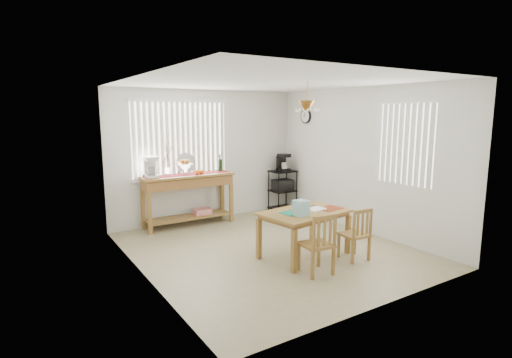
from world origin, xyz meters
TOP-DOWN VIEW (x-y plane):
  - ground at (0.00, 0.00)m, footprint 4.00×4.50m
  - room_shell at (0.00, 0.02)m, footprint 4.20×4.70m
  - sideboard at (-0.52, 1.98)m, footprint 1.76×0.50m
  - sideboard_items at (-0.82, 2.00)m, footprint 1.68×0.42m
  - wire_cart at (1.69, 1.97)m, footprint 0.53×0.42m
  - cart_items at (1.69, 1.97)m, footprint 0.21×0.25m
  - dining_table at (0.28, -0.53)m, footprint 1.41×1.01m
  - table_items at (0.17, -0.66)m, footprint 1.05×0.46m
  - chair_left at (-0.02, -1.17)m, footprint 0.43×0.43m
  - chair_right at (0.81, -1.06)m, footprint 0.39×0.39m

SIDE VIEW (x-z plane):
  - ground at x=0.00m, z-range -0.01..0.00m
  - chair_right at x=0.81m, z-range -0.01..0.78m
  - chair_left at x=-0.02m, z-range -0.01..0.83m
  - wire_cart at x=1.69m, z-range 0.09..0.99m
  - dining_table at x=0.28m, z-range 0.27..0.96m
  - sideboard at x=-0.52m, z-range 0.25..1.24m
  - table_items at x=0.17m, z-range 0.67..0.89m
  - cart_items at x=1.69m, z-range 0.89..1.26m
  - sideboard_items at x=-0.82m, z-range 0.77..1.53m
  - room_shell at x=0.00m, z-range 0.34..3.04m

